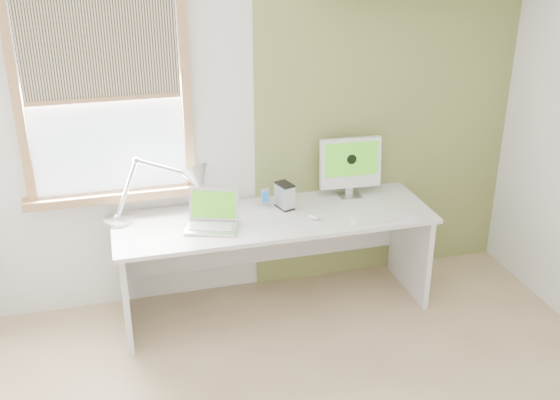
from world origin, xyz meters
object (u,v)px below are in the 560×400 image
object	(u,v)px
laptop	(213,218)
imac	(350,164)
external_drive	(285,196)
desk_lamp	(182,184)
desk	(272,238)

from	to	relation	value
laptop	imac	xyz separation A→B (m)	(1.06, 0.24, 0.19)
external_drive	imac	xyz separation A→B (m)	(0.52, 0.09, 0.16)
desk_lamp	imac	world-z (taller)	desk_lamp
desk	desk_lamp	xyz separation A→B (m)	(-0.60, 0.10, 0.43)
laptop	desk	bearing A→B (deg)	12.42
laptop	desk_lamp	bearing A→B (deg)	129.79
laptop	imac	distance (m)	1.10
external_drive	desk_lamp	bearing A→B (deg)	176.38
imac	laptop	bearing A→B (deg)	-167.15
desk	external_drive	size ratio (longest dim) A/B	11.89
desk	laptop	size ratio (longest dim) A/B	5.44
desk	imac	world-z (taller)	imac
desk_lamp	laptop	distance (m)	0.32
desk_lamp	external_drive	distance (m)	0.72
laptop	external_drive	xyz separation A→B (m)	(0.54, 0.16, 0.03)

